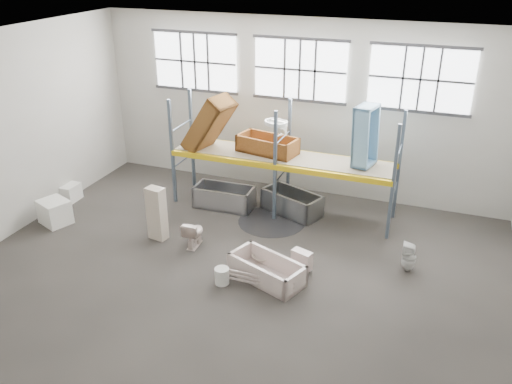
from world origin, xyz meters
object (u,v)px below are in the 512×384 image
at_px(blue_tub_upright, 365,136).
at_px(bucket, 222,276).
at_px(carton_near, 55,212).
at_px(steel_tub_left, 224,197).
at_px(cistern_tall, 157,213).
at_px(toilet_white, 409,257).
at_px(bathtub_beige, 267,270).
at_px(toilet_beige, 194,233).
at_px(rust_tub_flat, 267,145).
at_px(steel_tub_right, 292,202).

bearing_deg(blue_tub_upright, bucket, -119.72).
relative_size(blue_tub_upright, carton_near, 2.05).
bearing_deg(bucket, steel_tub_left, 112.90).
bearing_deg(cistern_tall, blue_tub_upright, 40.37).
bearing_deg(toilet_white, bathtub_beige, -65.70).
xyz_separation_m(cistern_tall, carton_near, (-2.96, -0.26, -0.37)).
xyz_separation_m(toilet_beige, blue_tub_upright, (3.53, 2.68, 2.05)).
height_order(bathtub_beige, bucket, bathtub_beige).
distance_m(toilet_beige, carton_near, 3.97).
relative_size(rust_tub_flat, carton_near, 2.15).
bearing_deg(toilet_white, steel_tub_left, -108.70).
distance_m(cistern_tall, steel_tub_right, 3.74).
relative_size(toilet_beige, blue_tub_upright, 0.45).
height_order(cistern_tall, steel_tub_left, cistern_tall).
bearing_deg(toilet_white, bucket, -65.11).
bearing_deg(toilet_beige, bucket, 132.91).
bearing_deg(cistern_tall, toilet_white, 16.52).
bearing_deg(bucket, bathtub_beige, 29.45).
bearing_deg(bathtub_beige, cistern_tall, -172.41).
height_order(cistern_tall, steel_tub_right, cistern_tall).
bearing_deg(cistern_tall, steel_tub_right, 52.64).
xyz_separation_m(toilet_beige, steel_tub_right, (1.72, 2.54, -0.05)).
bearing_deg(steel_tub_left, bucket, -67.10).
height_order(toilet_white, blue_tub_upright, blue_tub_upright).
distance_m(toilet_white, steel_tub_right, 3.78).
bearing_deg(bucket, rust_tub_flat, 95.20).
distance_m(cistern_tall, toilet_white, 6.09).
relative_size(toilet_white, bucket, 1.85).
bearing_deg(blue_tub_upright, toilet_white, -52.60).
bearing_deg(cistern_tall, rust_tub_flat, 64.29).
xyz_separation_m(rust_tub_flat, blue_tub_upright, (2.60, -0.04, 0.57)).
relative_size(toilet_beige, toilet_white, 1.00).
xyz_separation_m(blue_tub_upright, carton_near, (-7.49, -2.93, -2.07)).
distance_m(steel_tub_left, rust_tub_flat, 1.94).
distance_m(bathtub_beige, blue_tub_upright, 4.27).
height_order(steel_tub_right, blue_tub_upright, blue_tub_upright).
height_order(cistern_tall, bucket, cistern_tall).
bearing_deg(steel_tub_right, carton_near, -153.92).
bearing_deg(carton_near, steel_tub_right, 26.08).
bearing_deg(carton_near, blue_tub_upright, 21.35).
xyz_separation_m(toilet_beige, steel_tub_left, (-0.16, 2.21, -0.04)).
height_order(cistern_tall, carton_near, cistern_tall).
distance_m(toilet_white, blue_tub_upright, 3.21).
bearing_deg(steel_tub_left, rust_tub_flat, 25.00).
bearing_deg(rust_tub_flat, bucket, -84.80).
height_order(bathtub_beige, blue_tub_upright, blue_tub_upright).
distance_m(toilet_beige, bucket, 1.79).
height_order(toilet_white, steel_tub_right, toilet_white).
xyz_separation_m(bucket, carton_near, (-5.26, 0.99, 0.14)).
bearing_deg(steel_tub_right, steel_tub_left, -170.17).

